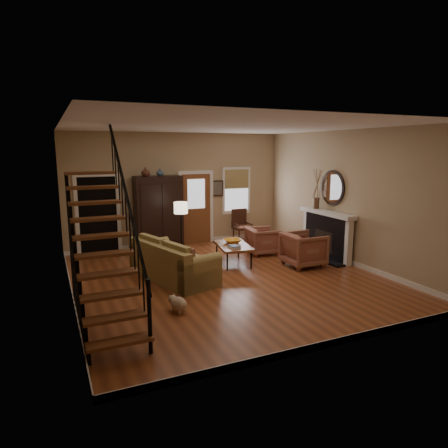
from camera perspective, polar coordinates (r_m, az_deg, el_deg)
name	(u,v)px	position (r m, az deg, el deg)	size (l,w,h in m)	color
room	(183,203)	(10.11, -5.83, 3.06)	(7.00, 7.33, 3.30)	brown
staircase	(102,228)	(6.62, -17.01, -0.53)	(0.94, 2.80, 3.20)	brown
fireplace	(328,230)	(10.82, 14.58, -0.85)	(0.33, 1.95, 2.30)	black
armoire	(158,213)	(11.41, -9.35, 1.53)	(1.30, 0.60, 2.10)	black
vase_a	(145,172)	(11.11, -11.15, 7.32)	(0.24, 0.24, 0.25)	#4C2619
vase_b	(160,172)	(11.21, -9.14, 7.32)	(0.20, 0.20, 0.21)	#334C60
sofa	(173,261)	(8.88, -7.28, -5.22)	(0.96, 2.22, 0.83)	olive
coffee_table	(233,254)	(10.02, 1.32, -4.31)	(0.74, 1.27, 0.49)	brown
bowl	(232,241)	(10.10, 1.22, -2.45)	(0.43, 0.43, 0.11)	orange
books	(234,247)	(9.64, 1.45, -3.24)	(0.23, 0.32, 0.06)	beige
armchair_left	(304,249)	(9.98, 11.30, -3.57)	(0.88, 0.91, 0.83)	brown
armchair_right	(263,241)	(10.96, 5.53, -2.42)	(0.77, 0.79, 0.72)	brown
floor_lamp	(181,232)	(10.25, -6.12, -1.08)	(0.35, 0.35, 1.52)	black
side_chair	(242,226)	(12.21, 2.62, -0.32)	(0.54, 0.54, 1.02)	#3A1D12
dog	(179,305)	(7.18, -6.50, -11.37)	(0.24, 0.40, 0.29)	#D4B590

